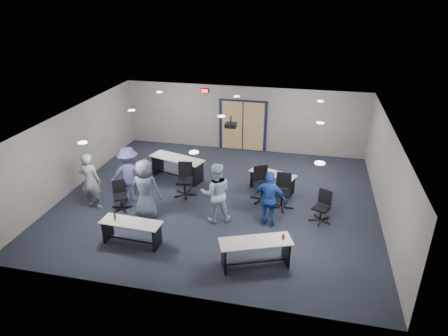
% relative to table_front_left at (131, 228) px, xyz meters
% --- Properties ---
extents(floor, '(10.00, 10.00, 0.00)m').
position_rel_table_front_left_xyz_m(floor, '(1.71, 2.86, -0.46)').
color(floor, black).
rests_on(floor, ground).
extents(back_wall, '(10.00, 0.04, 2.70)m').
position_rel_table_front_left_xyz_m(back_wall, '(1.71, 7.36, 0.89)').
color(back_wall, slate).
rests_on(back_wall, floor).
extents(front_wall, '(10.00, 0.04, 2.70)m').
position_rel_table_front_left_xyz_m(front_wall, '(1.71, -1.64, 0.89)').
color(front_wall, slate).
rests_on(front_wall, floor).
extents(left_wall, '(0.04, 9.00, 2.70)m').
position_rel_table_front_left_xyz_m(left_wall, '(-3.29, 2.86, 0.89)').
color(left_wall, slate).
rests_on(left_wall, floor).
extents(right_wall, '(0.04, 9.00, 2.70)m').
position_rel_table_front_left_xyz_m(right_wall, '(6.71, 2.86, 0.89)').
color(right_wall, slate).
rests_on(right_wall, floor).
extents(ceiling, '(10.00, 9.00, 0.04)m').
position_rel_table_front_left_xyz_m(ceiling, '(1.71, 2.86, 2.24)').
color(ceiling, white).
rests_on(ceiling, back_wall).
extents(double_door, '(2.00, 0.07, 2.20)m').
position_rel_table_front_left_xyz_m(double_door, '(1.71, 7.32, 0.59)').
color(double_door, black).
rests_on(double_door, back_wall).
extents(exit_sign, '(0.32, 0.07, 0.18)m').
position_rel_table_front_left_xyz_m(exit_sign, '(0.11, 7.31, 1.99)').
color(exit_sign, black).
rests_on(exit_sign, back_wall).
extents(ceiling_projector, '(0.35, 0.32, 0.37)m').
position_rel_table_front_left_xyz_m(ceiling_projector, '(2.01, 3.36, 1.94)').
color(ceiling_projector, black).
rests_on(ceiling_projector, ceiling).
extents(ceiling_can_lights, '(6.24, 5.74, 0.02)m').
position_rel_table_front_left_xyz_m(ceiling_can_lights, '(1.71, 3.11, 2.21)').
color(ceiling_can_lights, white).
rests_on(ceiling_can_lights, ceiling).
extents(table_front_left, '(1.67, 0.62, 0.91)m').
position_rel_table_front_left_xyz_m(table_front_left, '(0.00, 0.00, 0.00)').
color(table_front_left, beige).
rests_on(table_front_left, floor).
extents(table_front_right, '(1.87, 1.21, 0.84)m').
position_rel_table_front_left_xyz_m(table_front_right, '(3.38, -0.22, 0.03)').
color(table_front_right, beige).
rests_on(table_front_right, floor).
extents(table_back_left, '(2.10, 1.21, 0.81)m').
position_rel_table_front_left_xyz_m(table_back_left, '(-0.08, 4.06, 0.09)').
color(table_back_left, beige).
rests_on(table_back_left, floor).
extents(table_back_right, '(1.66, 1.01, 0.64)m').
position_rel_table_front_left_xyz_m(table_back_right, '(3.34, 3.90, -0.03)').
color(table_back_right, beige).
rests_on(table_back_right, floor).
extents(chair_back_b, '(0.77, 0.77, 1.11)m').
position_rel_table_front_left_xyz_m(chair_back_b, '(0.56, 2.91, 0.09)').
color(chair_back_b, black).
rests_on(chair_back_b, floor).
extents(chair_back_c, '(0.95, 0.95, 1.13)m').
position_rel_table_front_left_xyz_m(chair_back_c, '(3.10, 3.13, 0.10)').
color(chair_back_c, black).
rests_on(chair_back_c, floor).
extents(chair_back_d, '(0.75, 0.75, 1.11)m').
position_rel_table_front_left_xyz_m(chair_back_d, '(3.76, 2.79, 0.09)').
color(chair_back_d, black).
rests_on(chair_back_d, floor).
extents(chair_loose_left, '(0.80, 0.80, 0.92)m').
position_rel_table_front_left_xyz_m(chair_loose_left, '(-1.10, 1.60, 0.00)').
color(chair_loose_left, black).
rests_on(chair_loose_left, floor).
extents(chair_loose_right, '(0.81, 0.81, 0.96)m').
position_rel_table_front_left_xyz_m(chair_loose_right, '(4.95, 2.23, 0.02)').
color(chair_loose_right, black).
rests_on(chair_loose_right, floor).
extents(person_gray, '(0.67, 0.45, 1.83)m').
position_rel_table_front_left_xyz_m(person_gray, '(-2.00, 1.53, 0.45)').
color(person_gray, gray).
rests_on(person_gray, floor).
extents(person_plaid, '(0.89, 0.58, 1.83)m').
position_rel_table_front_left_xyz_m(person_plaid, '(-0.14, 1.39, 0.45)').
color(person_plaid, '#4E566C').
rests_on(person_plaid, floor).
extents(person_lightblue, '(1.07, 0.95, 1.83)m').
position_rel_table_front_left_xyz_m(person_lightblue, '(1.94, 1.63, 0.45)').
color(person_lightblue, '#AACFE1').
rests_on(person_lightblue, floor).
extents(person_navy, '(1.05, 0.55, 1.72)m').
position_rel_table_front_left_xyz_m(person_navy, '(3.48, 1.66, 0.40)').
color(person_navy, '#1B3D99').
rests_on(person_navy, floor).
extents(person_back, '(1.34, 1.04, 1.83)m').
position_rel_table_front_left_xyz_m(person_back, '(-1.05, 2.22, 0.45)').
color(person_back, '#494D83').
rests_on(person_back, floor).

